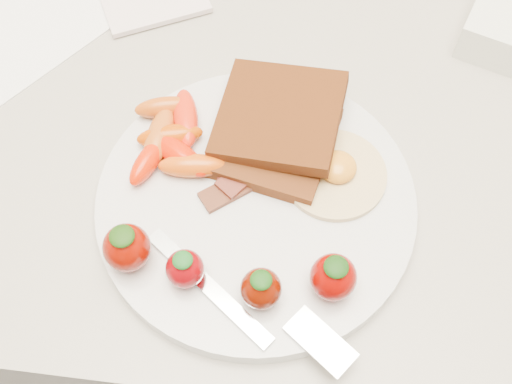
# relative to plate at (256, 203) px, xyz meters

# --- Properties ---
(counter) EXTENTS (2.00, 0.60, 0.90)m
(counter) POSITION_rel_plate_xyz_m (0.02, 0.14, -0.46)
(counter) COLOR gray
(counter) RESTS_ON ground
(plate) EXTENTS (0.27, 0.27, 0.02)m
(plate) POSITION_rel_plate_xyz_m (0.00, 0.00, 0.00)
(plate) COLOR silver
(plate) RESTS_ON counter
(toast_lower) EXTENTS (0.12, 0.12, 0.01)m
(toast_lower) POSITION_rel_plate_xyz_m (0.01, 0.05, 0.02)
(toast_lower) COLOR black
(toast_lower) RESTS_ON plate
(toast_upper) EXTENTS (0.12, 0.12, 0.02)m
(toast_upper) POSITION_rel_plate_xyz_m (0.01, 0.07, 0.03)
(toast_upper) COLOR #3B1C0E
(toast_upper) RESTS_ON toast_lower
(fried_egg) EXTENTS (0.10, 0.10, 0.02)m
(fried_egg) POSITION_rel_plate_xyz_m (0.06, 0.03, 0.01)
(fried_egg) COLOR beige
(fried_egg) RESTS_ON plate
(bacon_strips) EXTENTS (0.10, 0.09, 0.01)m
(bacon_strips) POSITION_rel_plate_xyz_m (-0.00, 0.02, 0.01)
(bacon_strips) COLOR #461410
(bacon_strips) RESTS_ON plate
(baby_carrots) EXTENTS (0.09, 0.11, 0.02)m
(baby_carrots) POSITION_rel_plate_xyz_m (-0.08, 0.04, 0.02)
(baby_carrots) COLOR #B94000
(baby_carrots) RESTS_ON plate
(strawberries) EXTENTS (0.20, 0.05, 0.05)m
(strawberries) POSITION_rel_plate_xyz_m (-0.02, -0.07, 0.03)
(strawberries) COLOR #730900
(strawberries) RESTS_ON plate
(fork) EXTENTS (0.17, 0.10, 0.00)m
(fork) POSITION_rel_plate_xyz_m (0.01, -0.10, 0.01)
(fork) COLOR white
(fork) RESTS_ON plate
(paper_sheet) EXTENTS (0.27, 0.28, 0.00)m
(paper_sheet) POSITION_rel_plate_xyz_m (-0.26, 0.20, -0.01)
(paper_sheet) COLOR white
(paper_sheet) RESTS_ON counter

